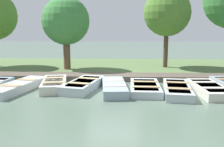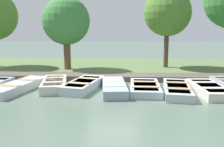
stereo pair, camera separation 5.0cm
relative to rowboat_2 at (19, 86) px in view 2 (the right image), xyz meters
The scene contains 12 objects.
ground_plane 4.15m from the rowboat_2, 105.78° to the left, with size 80.00×80.00×0.00m, color #566B5B.
shore_bank 7.32m from the rowboat_2, 146.91° to the left, with size 8.00×24.00×0.18m.
dock_walkway 4.74m from the rowboat_2, 122.50° to the left, with size 1.28×21.80×0.27m.
rowboat_2 is the anchor object (origin of this frame).
rowboat_3 1.50m from the rowboat_2, 106.92° to the left, with size 2.82×1.53×0.40m.
rowboat_4 2.79m from the rowboat_2, 97.79° to the left, with size 3.01×1.69×0.39m.
rowboat_5 4.13m from the rowboat_2, 90.60° to the left, with size 3.03×1.24×0.38m.
rowboat_6 5.45m from the rowboat_2, 91.07° to the left, with size 2.72×1.30×0.33m.
rowboat_7 6.75m from the rowboat_2, 88.75° to the left, with size 3.12×1.40×0.35m.
rowboat_8 8.07m from the rowboat_2, 89.56° to the left, with size 2.89×1.23×0.36m.
park_tree_left 5.63m from the rowboat_2, 167.26° to the left, with size 2.85×2.85×4.51m.
park_tree_center 9.85m from the rowboat_2, 128.74° to the left, with size 2.92×2.92×5.07m.
Camera 2 is at (11.41, 0.57, 2.65)m, focal length 40.00 mm.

